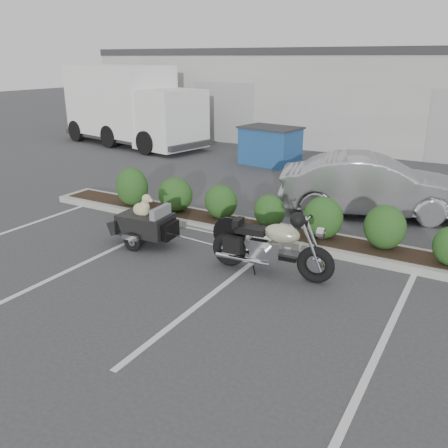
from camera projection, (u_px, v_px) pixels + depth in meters
The scene contains 8 objects.
ground at pixel (176, 264), 8.78m from camera, with size 90.00×90.00×0.00m, color #38383A.
planter_kerb at pixel (275, 234), 10.07m from camera, with size 12.00×1.00×0.15m, color #9E9E93.
building at pixel (389, 94), 21.98m from camera, with size 26.00×10.00×4.00m, color #9EA099.
motorcycle at pixel (270, 246), 8.21m from camera, with size 2.27×0.78×1.30m.
pet_trailer at pixel (145, 223), 9.57m from camera, with size 1.81×1.02×1.08m.
sedan at pixel (372, 186), 11.32m from camera, with size 1.52×4.36×1.44m, color #A0A0A6.
dumpster at pixel (270, 145), 16.77m from camera, with size 2.20×1.66×1.33m.
delivery_truck at pixel (132, 108), 20.30m from camera, with size 7.54×3.69×3.31m.
Camera 1 is at (4.80, -6.50, 3.61)m, focal length 38.00 mm.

